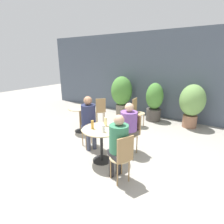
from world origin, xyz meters
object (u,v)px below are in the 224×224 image
cafe_table_far (80,114)px  bistro_chair_2 (87,125)px  bistro_chair_0 (123,155)px  seated_person_0 (118,142)px  bistro_chair_4 (137,110)px  bistro_chair_1 (133,130)px  beer_glass_2 (105,122)px  potted_plant_2 (192,103)px  seated_person_2 (89,118)px  potted_plant_0 (122,93)px  bistro_chair_3 (100,109)px  cafe_table_near (101,136)px  potted_plant_1 (154,101)px  beer_glass_1 (103,129)px  beer_glass_0 (92,125)px  seated_person_1 (128,124)px

cafe_table_far → bistro_chair_2: (0.75, -0.58, -0.01)m
bistro_chair_0 → seated_person_0: 0.23m
bistro_chair_4 → bistro_chair_1: bearing=-159.4°
bistro_chair_0 → beer_glass_2: (-0.72, 0.55, 0.28)m
potted_plant_2 → bistro_chair_1: bearing=-109.4°
cafe_table_far → seated_person_2: 1.10m
bistro_chair_1 → potted_plant_0: 2.82m
bistro_chair_3 → bistro_chair_4: same height
bistro_chair_0 → bistro_chair_3: same height
cafe_table_near → potted_plant_0: bearing=112.5°
seated_person_2 → potted_plant_1: potted_plant_1 is taller
cafe_table_near → bistro_chair_3: 2.10m
bistro_chair_0 → beer_glass_1: 0.68m
bistro_chair_1 → beer_glass_0: beer_glass_0 is taller
bistro_chair_0 → beer_glass_0: 0.94m
bistro_chair_2 → beer_glass_0: 0.78m
seated_person_0 → cafe_table_far: bearing=-94.0°
bistro_chair_1 → potted_plant_1: 2.38m
bistro_chair_3 → potted_plant_2: size_ratio=0.66×
cafe_table_far → potted_plant_1: potted_plant_1 is taller
seated_person_0 → potted_plant_2: 3.43m
bistro_chair_3 → beer_glass_0: 2.12m
beer_glass_0 → bistro_chair_4: bearing=92.4°
seated_person_0 → potted_plant_1: (-0.56, 3.36, -0.02)m
bistro_chair_4 → beer_glass_1: bistro_chair_4 is taller
bistro_chair_4 → beer_glass_0: size_ratio=5.13×
cafe_table_near → seated_person_2: size_ratio=0.62×
bistro_chair_3 → cafe_table_near: bearing=81.6°
potted_plant_1 → beer_glass_0: bearing=-93.1°
bistro_chair_1 → seated_person_0: seated_person_0 is taller
seated_person_0 → potted_plant_1: bearing=-142.7°
seated_person_2 → beer_glass_1: bearing=-92.5°
bistro_chair_1 → potted_plant_2: bearing=98.4°
cafe_table_far → potted_plant_1: 2.56m
bistro_chair_2 → seated_person_1: (1.01, 0.21, 0.16)m
bistro_chair_4 → beer_glass_2: 2.07m
bistro_chair_4 → potted_plant_1: bearing=-19.1°
bistro_chair_0 → cafe_table_far: bearing=-93.8°
beer_glass_0 → cafe_table_near: bearing=32.7°
beer_glass_1 → potted_plant_2: 3.35m
cafe_table_far → bistro_chair_2: bistro_chair_2 is taller
seated_person_1 → potted_plant_0: potted_plant_0 is taller
potted_plant_2 → cafe_table_far: bearing=-141.6°
beer_glass_2 → seated_person_1: bearing=51.3°
bistro_chair_0 → beer_glass_0: size_ratio=5.13×
seated_person_1 → beer_glass_2: 0.53m
bistro_chair_2 → potted_plant_2: potted_plant_2 is taller
cafe_table_far → seated_person_1: size_ratio=0.62×
cafe_table_near → bistro_chair_3: size_ratio=0.87×
bistro_chair_4 → seated_person_1: size_ratio=0.76×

